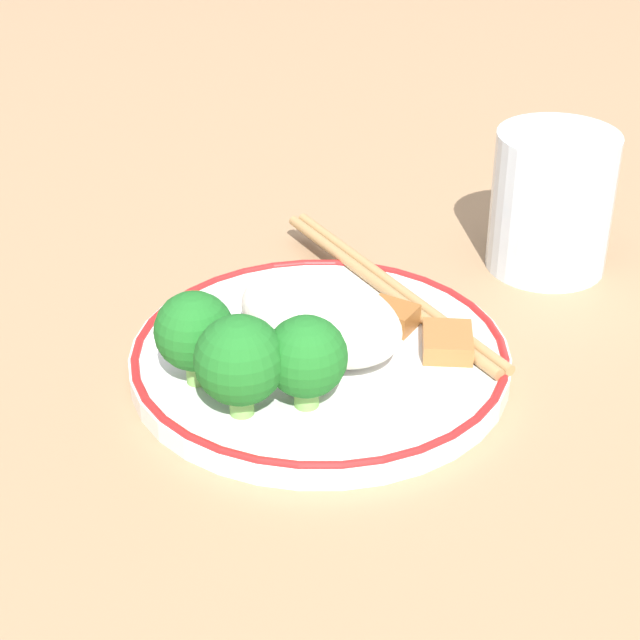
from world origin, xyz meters
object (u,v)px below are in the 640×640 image
at_px(broccoli_back_left, 194,332).
at_px(broccoli_back_center, 240,361).
at_px(drinking_glass, 552,202).
at_px(plate, 320,357).
at_px(broccoli_back_right, 306,358).
at_px(chopsticks, 389,287).

xyz_separation_m(broccoli_back_left, broccoli_back_center, (0.04, -0.01, 0.00)).
bearing_deg(drinking_glass, plate, -101.00).
relative_size(broccoli_back_center, drinking_glass, 0.60).
height_order(plate, broccoli_back_right, broccoli_back_right).
bearing_deg(broccoli_back_center, plate, 95.44).
bearing_deg(broccoli_back_left, broccoli_back_right, 19.31).
bearing_deg(broccoli_back_center, broccoli_back_left, 171.29).
bearing_deg(chopsticks, plate, -83.15).
height_order(chopsticks, drinking_glass, drinking_glass).
xyz_separation_m(broccoli_back_right, drinking_glass, (0.01, 0.24, 0.00)).
relative_size(plate, drinking_glass, 2.32).
height_order(broccoli_back_center, chopsticks, broccoli_back_center).
bearing_deg(broccoli_back_left, drinking_glass, 75.13).
distance_m(broccoli_back_right, chopsticks, 0.13).
xyz_separation_m(plate, chopsticks, (-0.01, 0.08, 0.01)).
bearing_deg(drinking_glass, broccoli_back_left, -104.87).
height_order(broccoli_back_right, chopsticks, broccoli_back_right).
height_order(broccoli_back_left, drinking_glass, drinking_glass).
bearing_deg(plate, broccoli_back_right, -58.25).
bearing_deg(broccoli_back_right, broccoli_back_center, -128.58).
relative_size(broccoli_back_left, chopsticks, 0.25).
distance_m(chopsticks, drinking_glass, 0.13).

